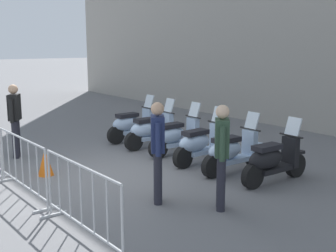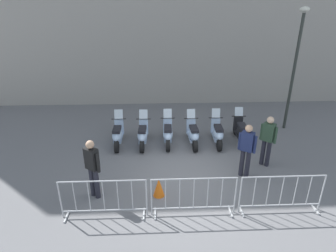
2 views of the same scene
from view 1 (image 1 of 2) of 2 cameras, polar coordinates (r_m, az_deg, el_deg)
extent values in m
plane|color=slate|center=(9.11, -7.98, -6.51)|extent=(120.00, 120.00, 0.00)
cylinder|color=black|center=(12.52, -1.93, -0.45)|extent=(0.20, 0.49, 0.48)
cylinder|color=black|center=(11.84, -6.75, -1.19)|extent=(0.20, 0.49, 0.48)
cube|color=#A8C1E0|center=(12.16, -4.27, -0.62)|extent=(0.39, 0.90, 0.10)
ellipsoid|color=#A8C1E0|center=(11.97, -5.39, 0.34)|extent=(0.47, 0.88, 0.40)
cube|color=black|center=(11.94, -5.29, 1.39)|extent=(0.36, 0.63, 0.10)
cube|color=#A8C1E0|center=(12.36, -2.63, 0.86)|extent=(0.36, 0.18, 0.60)
cylinder|color=black|center=(12.30, -2.64, 2.37)|extent=(0.56, 0.11, 0.04)
cube|color=silver|center=(12.31, -2.46, 3.22)|extent=(0.34, 0.18, 0.35)
cube|color=#A8C1E0|center=(12.47, -1.94, 0.77)|extent=(0.24, 0.34, 0.06)
cylinder|color=black|center=(11.75, 0.69, -1.21)|extent=(0.18, 0.49, 0.48)
cylinder|color=black|center=(11.06, -4.45, -2.01)|extent=(0.18, 0.49, 0.48)
cube|color=#A8C1E0|center=(11.39, -1.81, -1.40)|extent=(0.36, 0.89, 0.10)
ellipsoid|color=#A8C1E0|center=(11.18, -2.99, -0.38)|extent=(0.44, 0.87, 0.40)
cube|color=black|center=(11.16, -2.87, 0.75)|extent=(0.34, 0.62, 0.10)
cube|color=#A8C1E0|center=(11.58, -0.04, 0.18)|extent=(0.35, 0.17, 0.60)
cylinder|color=black|center=(11.52, -0.04, 1.79)|extent=(0.56, 0.09, 0.04)
cube|color=silver|center=(11.52, 0.16, 2.70)|extent=(0.33, 0.17, 0.35)
cube|color=#A8C1E0|center=(11.69, 0.69, 0.09)|extent=(0.23, 0.34, 0.06)
cylinder|color=black|center=(11.09, 3.95, -1.97)|extent=(0.19, 0.49, 0.48)
cylinder|color=black|center=(10.34, -1.29, -2.90)|extent=(0.19, 0.49, 0.48)
cube|color=#A8C1E0|center=(10.69, 1.43, -2.21)|extent=(0.37, 0.89, 0.10)
ellipsoid|color=#A8C1E0|center=(10.48, 0.23, -1.14)|extent=(0.44, 0.87, 0.40)
cube|color=black|center=(10.45, 0.37, 0.06)|extent=(0.34, 0.63, 0.10)
cube|color=#A8C1E0|center=(10.90, 3.23, -0.52)|extent=(0.35, 0.17, 0.60)
cylinder|color=black|center=(10.84, 3.25, 1.19)|extent=(0.56, 0.09, 0.04)
cube|color=silver|center=(10.85, 3.46, 2.15)|extent=(0.33, 0.17, 0.35)
cube|color=#A8C1E0|center=(11.03, 3.97, -0.61)|extent=(0.23, 0.34, 0.06)
cylinder|color=black|center=(10.41, 6.97, -2.89)|extent=(0.22, 0.50, 0.48)
cylinder|color=black|center=(9.56, 1.93, -4.08)|extent=(0.22, 0.50, 0.48)
cube|color=#A8C1E0|center=(9.96, 4.57, -3.24)|extent=(0.42, 0.90, 0.10)
ellipsoid|color=#A8C1E0|center=(9.71, 3.43, -2.13)|extent=(0.50, 0.89, 0.40)
cube|color=black|center=(9.69, 3.57, -0.84)|extent=(0.38, 0.64, 0.10)
cube|color=#A8C1E0|center=(10.20, 6.31, -1.37)|extent=(0.36, 0.20, 0.60)
cylinder|color=black|center=(10.14, 6.35, 0.45)|extent=(0.56, 0.13, 0.04)
cube|color=silver|center=(10.14, 6.56, 1.49)|extent=(0.34, 0.19, 0.35)
cube|color=#A8C1E0|center=(10.35, 7.01, -1.44)|extent=(0.25, 0.35, 0.06)
cylinder|color=black|center=(9.78, 11.19, -3.93)|extent=(0.18, 0.49, 0.48)
cylinder|color=black|center=(8.93, 5.75, -5.20)|extent=(0.18, 0.49, 0.48)
cube|color=#A8C1E0|center=(9.33, 8.60, -4.31)|extent=(0.36, 0.89, 0.10)
ellipsoid|color=#A8C1E0|center=(9.08, 7.39, -3.14)|extent=(0.44, 0.87, 0.40)
cube|color=black|center=(9.05, 7.56, -1.76)|extent=(0.33, 0.62, 0.10)
cube|color=#A8C1E0|center=(9.57, 10.50, -2.32)|extent=(0.35, 0.17, 0.60)
cylinder|color=black|center=(9.50, 10.57, -0.38)|extent=(0.56, 0.09, 0.04)
cube|color=silver|center=(9.50, 10.81, 0.72)|extent=(0.33, 0.17, 0.35)
cube|color=#A8C1E0|center=(9.71, 11.25, -2.39)|extent=(0.23, 0.34, 0.06)
cylinder|color=black|center=(9.32, 16.14, -4.90)|extent=(0.18, 0.49, 0.48)
cylinder|color=black|center=(8.41, 10.87, -6.38)|extent=(0.18, 0.49, 0.48)
cube|color=black|center=(8.85, 13.66, -5.36)|extent=(0.36, 0.89, 0.10)
ellipsoid|color=black|center=(8.58, 12.51, -4.16)|extent=(0.43, 0.87, 0.40)
cube|color=black|center=(8.55, 12.71, -2.70)|extent=(0.33, 0.62, 0.10)
cube|color=black|center=(9.10, 15.52, -3.23)|extent=(0.35, 0.17, 0.60)
cylinder|color=black|center=(9.03, 15.62, -1.20)|extent=(0.56, 0.08, 0.04)
cube|color=silver|center=(9.03, 15.88, -0.04)|extent=(0.33, 0.17, 0.35)
cube|color=black|center=(9.26, 16.23, -3.29)|extent=(0.23, 0.34, 0.06)
cube|color=#B2B5B7|center=(9.57, -20.77, -6.16)|extent=(0.10, 0.44, 0.04)
cylinder|color=#B2B5B7|center=(9.36, -20.82, -3.33)|extent=(0.04, 0.04, 1.05)
cube|color=#B2B5B7|center=(9.30, -20.22, -6.60)|extent=(0.10, 0.44, 0.04)
cube|color=#B2B5B7|center=(7.57, -15.48, -10.35)|extent=(0.10, 0.44, 0.04)
cylinder|color=#B2B5B7|center=(9.25, -20.59, -3.48)|extent=(0.04, 0.04, 1.05)
cylinder|color=#B2B5B7|center=(7.33, -15.42, -6.87)|extent=(0.04, 0.04, 1.05)
cylinder|color=#B2B5B7|center=(8.15, -18.53, -1.43)|extent=(2.10, 0.31, 0.04)
cylinder|color=#B2B5B7|center=(8.37, -18.17, -7.26)|extent=(2.10, 0.31, 0.04)
cylinder|color=#B2B5B7|center=(8.90, -19.92, -3.38)|extent=(0.02, 0.02, 0.87)
cylinder|color=#B2B5B7|center=(8.58, -19.17, -3.86)|extent=(0.02, 0.02, 0.87)
cylinder|color=#B2B5B7|center=(8.25, -18.35, -4.38)|extent=(0.02, 0.02, 0.87)
cylinder|color=#B2B5B7|center=(7.93, -17.46, -4.94)|extent=(0.02, 0.02, 0.87)
cylinder|color=#B2B5B7|center=(7.62, -16.50, -5.55)|extent=(0.02, 0.02, 0.87)
cube|color=#B2B5B7|center=(7.32, -14.57, -11.05)|extent=(0.10, 0.44, 0.04)
cylinder|color=#B2B5B7|center=(7.22, -15.04, -7.12)|extent=(0.04, 0.04, 1.05)
cylinder|color=#B2B5B7|center=(5.46, -5.91, -12.82)|extent=(0.04, 0.04, 1.05)
cylinder|color=#B2B5B7|center=(6.15, -11.33, -5.02)|extent=(2.10, 0.31, 0.04)
cylinder|color=#B2B5B7|center=(6.44, -11.03, -12.47)|extent=(2.10, 0.31, 0.04)
cylinder|color=#B2B5B7|center=(6.89, -13.90, -7.17)|extent=(0.02, 0.02, 0.87)
cylinder|color=#B2B5B7|center=(6.58, -12.60, -7.96)|extent=(0.02, 0.02, 0.87)
cylinder|color=#B2B5B7|center=(6.28, -11.18, -8.83)|extent=(0.02, 0.02, 0.87)
cylinder|color=#B2B5B7|center=(5.99, -9.61, -9.78)|extent=(0.02, 0.02, 0.87)
cylinder|color=#B2B5B7|center=(5.70, -7.87, -10.81)|extent=(0.02, 0.02, 0.87)
cylinder|color=#23232D|center=(7.43, -1.30, -6.82)|extent=(0.14, 0.14, 0.90)
cylinder|color=#23232D|center=(7.61, -1.35, -6.40)|extent=(0.14, 0.14, 0.90)
cube|color=navy|center=(7.33, -1.35, -1.01)|extent=(0.42, 0.36, 0.60)
sphere|color=tan|center=(7.25, -1.37, 2.24)|extent=(0.22, 0.22, 0.22)
cylinder|color=navy|center=(7.11, -1.28, -1.79)|extent=(0.09, 0.09, 0.55)
cylinder|color=navy|center=(7.56, -1.42, -1.02)|extent=(0.09, 0.09, 0.55)
cylinder|color=#23232D|center=(11.05, -18.87, -1.47)|extent=(0.14, 0.14, 0.90)
cylinder|color=#23232D|center=(10.89, -19.13, -1.68)|extent=(0.14, 0.14, 0.90)
cube|color=black|center=(10.84, -19.24, 2.30)|extent=(0.42, 0.37, 0.60)
sphere|color=tan|center=(10.79, -19.38, 4.50)|extent=(0.22, 0.22, 0.22)
cylinder|color=black|center=(11.06, -18.88, 2.23)|extent=(0.09, 0.09, 0.55)
cylinder|color=black|center=(10.63, -19.58, 1.84)|extent=(0.09, 0.09, 0.55)
cylinder|color=#23232D|center=(7.37, 6.82, -7.07)|extent=(0.14, 0.14, 0.90)
cylinder|color=#23232D|center=(7.20, 6.87, -7.51)|extent=(0.14, 0.14, 0.90)
cube|color=#2D4733|center=(7.08, 6.98, -1.51)|extent=(0.42, 0.39, 0.60)
sphere|color=beige|center=(7.00, 7.06, 1.84)|extent=(0.22, 0.22, 0.22)
cylinder|color=#2D4733|center=(7.32, 6.90, -1.51)|extent=(0.09, 0.09, 0.55)
cylinder|color=#2D4733|center=(6.87, 7.06, -2.33)|extent=(0.09, 0.09, 0.55)
cone|color=orange|center=(9.39, -15.57, -4.53)|extent=(0.32, 0.32, 0.55)
camera|label=2|loc=(9.24, -61.27, 19.34)|focal=30.10mm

